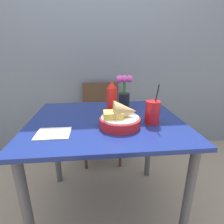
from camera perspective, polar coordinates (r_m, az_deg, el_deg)
name	(u,v)px	position (r m, az deg, el deg)	size (l,w,h in m)	color
ground_plane	(107,208)	(1.58, -1.70, -28.74)	(12.00, 12.00, 0.00)	gray
wall_window	(99,39)	(2.04, -4.22, 22.69)	(7.00, 0.06, 2.60)	slate
dining_table	(106,135)	(1.19, -2.00, -7.52)	(0.97, 0.83, 0.75)	navy
chair_far_window	(101,114)	(1.96, -3.50, -0.63)	(0.40, 0.40, 0.85)	#473323
food_basket	(121,117)	(1.01, 3.08, -1.77)	(0.24, 0.24, 0.16)	red
ketchup_bottle	(112,99)	(1.19, -0.06, 4.42)	(0.07, 0.07, 0.23)	red
drink_cup	(152,113)	(1.08, 13.05, -0.32)	(0.09, 0.09, 0.25)	red
flower_vase	(124,93)	(1.36, 3.99, 6.35)	(0.13, 0.09, 0.25)	black
napkin	(53,133)	(0.99, -18.64, -6.65)	(0.18, 0.14, 0.01)	white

